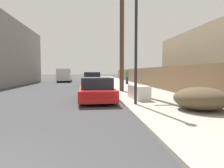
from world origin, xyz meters
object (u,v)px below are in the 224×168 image
Objects in this scene: street_lamp at (136,40)px; brush_pile at (201,98)px; parked_sports_car_red at (96,90)px; utility_pole at (122,25)px; discarded_fridge at (139,92)px; car_parked_far at (95,78)px; pedestrian at (127,76)px; car_parked_mid at (92,80)px; pickup_truck at (64,75)px.

brush_pile is (2.06, -1.48, -2.27)m from street_lamp.
utility_pole is (1.91, 3.70, 4.22)m from parked_sports_car_red.
brush_pile is at bearing -35.62° from street_lamp.
brush_pile is at bearing -67.94° from discarded_fridge.
pedestrian reaches higher than car_parked_far.
brush_pile is at bearing -45.62° from parked_sports_car_red.
car_parked_mid is at bearing 89.70° from parked_sports_car_red.
pickup_truck is 0.63× the size of utility_pole.
car_parked_far is 21.60m from brush_pile.
street_lamp reaches higher than car_parked_far.
pedestrian is (3.72, 11.54, 0.42)m from parked_sports_car_red.
pickup_truck is at bearing 160.29° from car_parked_far.
car_parked_mid is 0.77× the size of pickup_truck.
parked_sports_car_red is 5.94m from utility_pole.
car_parked_mid is 0.96× the size of street_lamp.
pedestrian is at bearing 81.18° from street_lamp.
car_parked_far is at bearing 154.73° from pickup_truck.
pedestrian is at bearing 20.76° from car_parked_mid.
pedestrian is at bearing -57.99° from car_parked_far.
pedestrian reaches higher than discarded_fridge.
parked_sports_car_red is 0.99× the size of street_lamp.
street_lamp is at bearing -111.97° from discarded_fridge.
discarded_fridge is 0.41× the size of parked_sports_car_red.
discarded_fridge is at bearing 72.01° from street_lamp.
utility_pole reaches higher than car_parked_mid.
parked_sports_car_red is at bearing 135.49° from brush_pile.
utility_pole is 8.63m from brush_pile.
pedestrian is at bearing 77.01° from utility_pole.
car_parked_far reaches higher than discarded_fridge.
car_parked_mid reaches higher than discarded_fridge.
car_parked_mid reaches higher than parked_sports_car_red.
car_parked_mid is 2.24× the size of brush_pile.
brush_pile is at bearing -78.06° from car_parked_far.
street_lamp is at bearing 102.24° from pickup_truck.
pickup_truck is (-4.02, 9.47, 0.28)m from car_parked_mid.
pickup_truck is at bearing 134.42° from pedestrian.
street_lamp is 2.76× the size of pedestrian.
utility_pole reaches higher than discarded_fridge.
parked_sports_car_red is at bearing 99.37° from pickup_truck.
pickup_truck is at bearing 110.94° from utility_pole.
car_parked_mid is 12.54m from street_lamp.
pickup_truck is 22.54m from street_lamp.
street_lamp is (1.60, -2.12, 2.24)m from parked_sports_car_red.
parked_sports_car_red is at bearing -117.30° from utility_pole.
pickup_truck is 24.47m from brush_pile.
parked_sports_car_red is 1.11× the size of car_parked_far.
car_parked_mid is 4.13m from pedestrian.
pickup_truck is 11.27m from pedestrian.
car_parked_far is (0.28, 17.74, 0.05)m from parked_sports_car_red.
discarded_fridge is 18.31m from car_parked_far.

